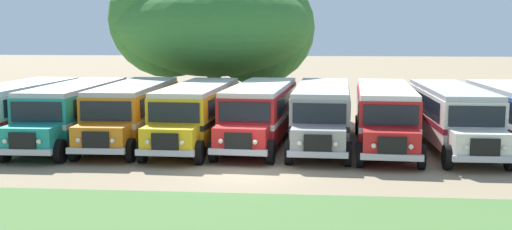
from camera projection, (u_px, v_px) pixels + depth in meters
ground_plane at (245, 172)px, 24.42m from camera, size 220.00×220.00×0.00m
parked_bus_slot_0 at (16, 110)px, 30.91m from camera, size 2.97×10.88×2.82m
parked_bus_slot_1 at (75, 110)px, 30.76m from camera, size 2.76×10.85×2.82m
parked_bus_slot_2 at (133, 109)px, 30.99m from camera, size 2.83×10.86×2.82m
parked_bus_slot_3 at (197, 111)px, 30.54m from camera, size 3.08×10.89×2.82m
parked_bus_slot_4 at (260, 110)px, 30.68m from camera, size 3.33×10.94×2.82m
parked_bus_slot_5 at (322, 112)px, 30.23m from camera, size 3.06×10.89×2.82m
parked_bus_slot_6 at (385, 113)px, 29.68m from camera, size 3.21×10.91×2.82m
parked_bus_slot_7 at (452, 114)px, 29.39m from camera, size 2.75×10.85×2.82m
broad_shade_tree at (215, 25)px, 41.31m from camera, size 13.09×13.44×10.00m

